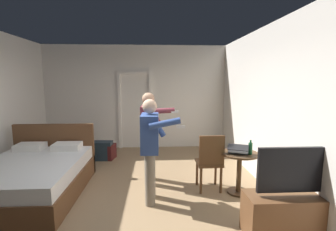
{
  "coord_description": "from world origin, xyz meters",
  "views": [
    {
      "loc": [
        0.52,
        -3.59,
        1.88
      ],
      "look_at": [
        0.74,
        0.44,
        1.29
      ],
      "focal_mm": 25.73,
      "sensor_mm": 36.0,
      "label": 1
    }
  ],
  "objects": [
    {
      "name": "doorway_frame",
      "position": [
        -0.03,
        3.07,
        1.22
      ],
      "size": [
        0.93,
        0.08,
        2.13
      ],
      "color": "white",
      "rests_on": "ground_plane"
    },
    {
      "name": "wall_back",
      "position": [
        0.0,
        3.15,
        1.42
      ],
      "size": [
        5.17,
        0.12,
        2.83
      ],
      "primitive_type": "cube",
      "color": "silver",
      "rests_on": "ground_plane"
    },
    {
      "name": "side_table",
      "position": [
        1.91,
        0.17,
        0.47
      ],
      "size": [
        0.61,
        0.61,
        0.7
      ],
      "color": "#4C331E",
      "rests_on": "ground_plane"
    },
    {
      "name": "suitcase_dark",
      "position": [
        -0.77,
        2.14,
        0.18
      ],
      "size": [
        0.67,
        0.48,
        0.35
      ],
      "primitive_type": "cube",
      "rotation": [
        0.0,
        0.0,
        -0.2
      ],
      "color": "#4C1919",
      "rests_on": "ground_plane"
    },
    {
      "name": "bottle_on_table",
      "position": [
        2.05,
        0.09,
        0.8
      ],
      "size": [
        0.06,
        0.06,
        0.23
      ],
      "color": "#1A502D",
      "rests_on": "side_table"
    },
    {
      "name": "bed",
      "position": [
        -1.51,
        0.34,
        0.3
      ],
      "size": [
        1.56,
        2.06,
        1.02
      ],
      "color": "brown",
      "rests_on": "ground_plane"
    },
    {
      "name": "ground_plane",
      "position": [
        0.0,
        0.0,
        0.0
      ],
      "size": [
        6.8,
        6.8,
        0.0
      ],
      "primitive_type": "plane",
      "color": "#997A56"
    },
    {
      "name": "person_striped_shirt",
      "position": [
        0.41,
        0.73,
        0.97
      ],
      "size": [
        0.65,
        0.6,
        1.67
      ],
      "color": "gray",
      "rests_on": "ground_plane"
    },
    {
      "name": "person_blue_shirt",
      "position": [
        0.45,
        -0.01,
        0.93
      ],
      "size": [
        0.63,
        0.63,
        1.61
      ],
      "color": "gray",
      "rests_on": "ground_plane"
    },
    {
      "name": "tv_flatscreen",
      "position": [
        2.16,
        -0.98,
        0.33
      ],
      "size": [
        1.14,
        0.4,
        1.12
      ],
      "color": "brown",
      "rests_on": "ground_plane"
    },
    {
      "name": "wall_right",
      "position": [
        2.52,
        0.0,
        1.42
      ],
      "size": [
        0.12,
        6.42,
        2.83
      ],
      "primitive_type": "cube",
      "color": "silver",
      "rests_on": "ground_plane"
    },
    {
      "name": "suitcase_small",
      "position": [
        -0.82,
        2.07,
        0.22
      ],
      "size": [
        0.63,
        0.32,
        0.44
      ],
      "primitive_type": "cube",
      "rotation": [
        0.0,
        0.0,
        -0.06
      ],
      "color": "#1E2D38",
      "rests_on": "ground_plane"
    },
    {
      "name": "laptop",
      "position": [
        1.87,
        0.13,
        0.75
      ],
      "size": [
        0.42,
        0.42,
        0.15
      ],
      "color": "black",
      "rests_on": "side_table"
    },
    {
      "name": "wooden_chair",
      "position": [
        1.45,
        0.28,
        0.54
      ],
      "size": [
        0.43,
        0.43,
        0.99
      ],
      "color": "brown",
      "rests_on": "ground_plane"
    }
  ]
}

